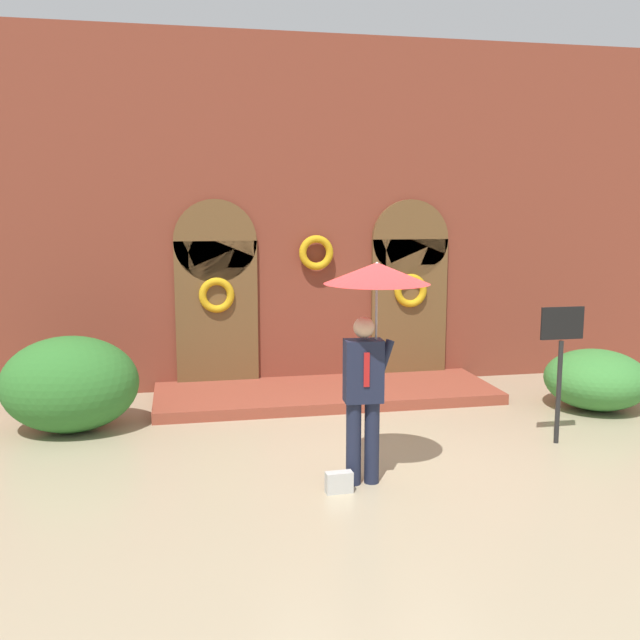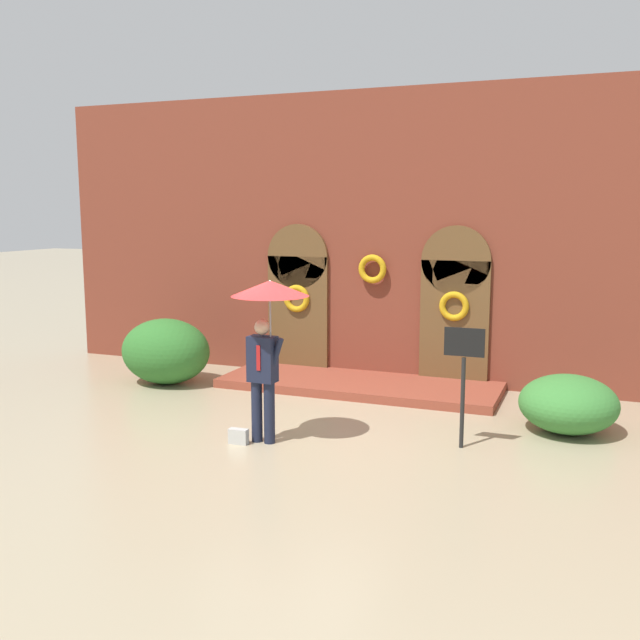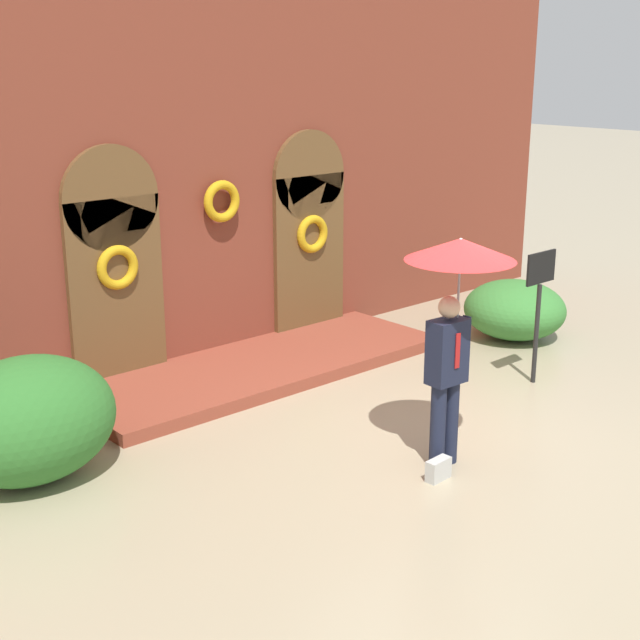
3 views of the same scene
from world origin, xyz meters
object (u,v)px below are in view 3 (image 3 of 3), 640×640
at_px(person_with_umbrella, 457,284).
at_px(sign_post, 539,295).
at_px(shrub_left, 28,420).
at_px(shrub_right, 515,310).
at_px(handbag, 438,469).

relative_size(person_with_umbrella, sign_post, 1.37).
bearing_deg(shrub_left, sign_post, -15.83).
bearing_deg(sign_post, shrub_left, 164.17).
bearing_deg(sign_post, shrub_right, 44.12).
bearing_deg(sign_post, handbag, -161.60).
bearing_deg(handbag, person_with_umbrella, 23.55).
xyz_separation_m(person_with_umbrella, shrub_right, (3.99, 2.13, -1.48)).
height_order(person_with_umbrella, shrub_right, person_with_umbrella).
distance_m(handbag, shrub_right, 4.98).
xyz_separation_m(sign_post, shrub_left, (-6.02, 1.71, -0.53)).
distance_m(person_with_umbrella, sign_post, 2.84).
bearing_deg(handbag, sign_post, 15.38).
bearing_deg(person_with_umbrella, handbag, -153.43).
xyz_separation_m(sign_post, shrub_right, (1.37, 1.32, -0.73)).
bearing_deg(person_with_umbrella, sign_post, 17.07).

